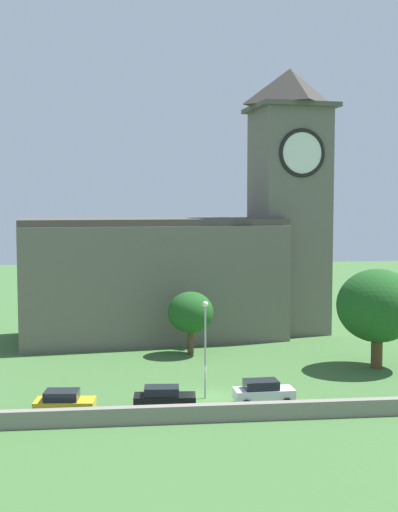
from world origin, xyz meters
TOP-DOWN VIEW (x-y plane):
  - ground_plane at (0.00, 15.00)m, footprint 200.00×200.00m
  - church at (1.21, 24.26)m, footprint 35.35×14.89m
  - quay_barrier at (0.00, -5.62)m, footprint 53.55×0.70m
  - car_yellow at (-10.70, -3.25)m, footprint 4.29×2.57m
  - car_black at (-3.71, -2.58)m, footprint 4.53×2.32m
  - car_white at (3.62, -2.10)m, footprint 4.47×2.29m
  - streetlamp_west_mid at (-0.44, -0.18)m, footprint 0.44×0.44m
  - tree_churchyard at (15.97, 7.42)m, footprint 7.27×7.27m
  - tree_riverside_east at (-0.05, 14.75)m, footprint 4.45×4.45m

SIDE VIEW (x-z plane):
  - ground_plane at x=0.00m, z-range 0.00..0.00m
  - quay_barrier at x=0.00m, z-range 0.00..1.18m
  - car_black at x=-3.71m, z-range 0.01..1.67m
  - car_yellow at x=-10.70m, z-range 0.01..1.79m
  - car_white at x=3.62m, z-range 0.01..1.79m
  - tree_riverside_east at x=-0.05m, z-range 1.05..7.21m
  - streetlamp_west_mid at x=-0.44m, z-range 1.20..8.62m
  - tree_churchyard at x=15.97m, z-range 1.16..10.09m
  - church at x=1.21m, z-range -5.83..24.06m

